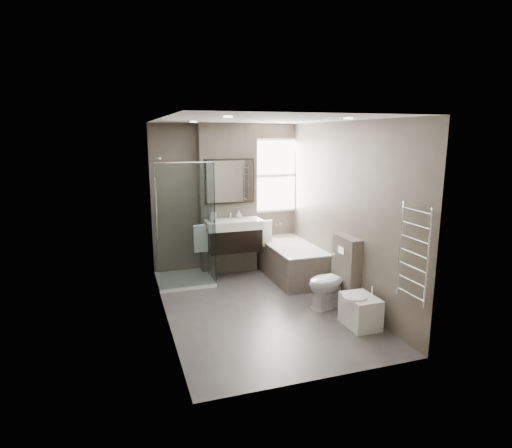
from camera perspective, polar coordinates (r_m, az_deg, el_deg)
name	(u,v)px	position (r m, az deg, el deg)	size (l,w,h in m)	color
room	(261,218)	(5.80, 0.62, 0.82)	(2.70, 3.90, 2.70)	#4A4644
vanity_pier	(228,199)	(7.48, -3.80, 3.31)	(1.00, 0.25, 2.60)	#5C5348
vanity	(233,235)	(7.25, -3.04, -1.45)	(0.95, 0.47, 0.66)	black
mirror_cabinet	(230,181)	(7.28, -3.51, 5.70)	(0.86, 0.08, 0.76)	black
towel_left	(201,239)	(7.12, -7.35, -1.97)	(0.24, 0.06, 0.44)	white
towel_right	(265,234)	(7.40, 1.19, -1.33)	(0.24, 0.06, 0.44)	white
shower_enclosure	(190,254)	(7.09, -8.73, -3.98)	(0.90, 0.90, 2.00)	white
bathtub	(291,259)	(7.36, 4.66, -4.71)	(0.75, 1.60, 0.57)	#5C5348
window	(274,176)	(7.80, 2.43, 6.46)	(0.98, 0.06, 1.33)	white
toilet	(331,282)	(6.19, 10.01, -7.59)	(0.41, 0.72, 0.74)	white
cistern_box	(346,271)	(6.27, 11.93, -6.13)	(0.19, 0.55, 1.00)	#5C5348
bidet	(360,311)	(5.71, 13.70, -11.14)	(0.43, 0.50, 0.52)	white
towel_radiator	(414,253)	(5.06, 20.30, -3.70)	(0.03, 0.49, 1.10)	silver
soap_bottle_a	(213,214)	(7.16, -5.76, 1.27)	(0.09, 0.09, 0.20)	white
soap_bottle_b	(239,214)	(7.34, -2.31, 1.33)	(0.11, 0.11, 0.14)	white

